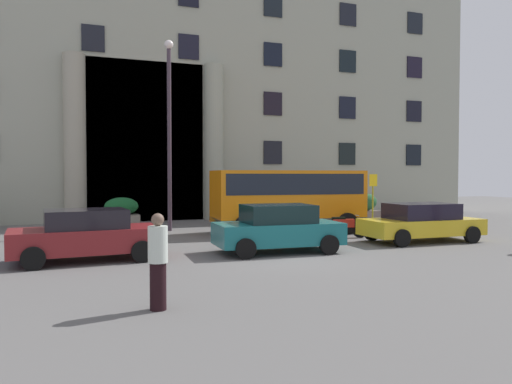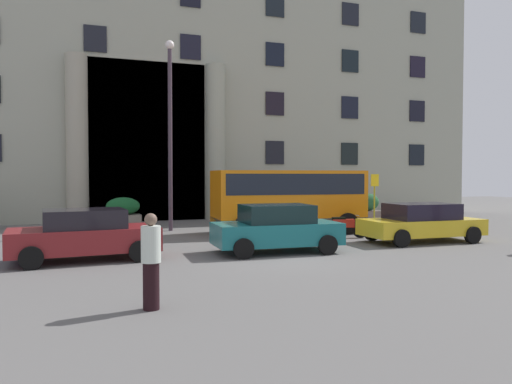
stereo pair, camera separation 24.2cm
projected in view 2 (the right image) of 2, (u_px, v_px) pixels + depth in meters
name	position (u px, v px, depth m)	size (l,w,h in m)	color
ground_plane	(278.00, 258.00, 15.08)	(80.00, 64.00, 0.12)	#5F5D5C
office_building_facade	(176.00, 78.00, 31.26)	(37.36, 9.80, 17.30)	#9B9D8B
orange_minibus	(288.00, 195.00, 21.09)	(6.48, 3.10, 2.67)	orange
bus_stop_sign	(374.00, 194.00, 24.27)	(0.44, 0.08, 2.53)	#9B9B1F
hedge_planter_east	(123.00, 212.00, 23.65)	(1.65, 0.92, 1.41)	gray
hedge_planter_far_east	(368.00, 207.00, 27.81)	(1.43, 0.98, 1.45)	#6E5F59
hedge_planter_entrance_left	(245.00, 207.00, 25.42)	(1.97, 0.95, 1.69)	slate
parked_sedan_far	(421.00, 222.00, 18.12)	(4.46, 2.11, 1.43)	gold
parked_sedan_second	(276.00, 228.00, 15.68)	(4.05, 2.14, 1.53)	#18656A
parked_estate_mid	(85.00, 234.00, 14.20)	(4.26, 2.34, 1.48)	maroon
motorcycle_near_kerb	(342.00, 226.00, 19.34)	(1.91, 0.76, 0.89)	black
pedestrian_child_trailing	(151.00, 261.00, 8.98)	(0.36, 0.36, 1.77)	black
lamppost_plaza_centre	(170.00, 122.00, 21.75)	(0.40, 0.40, 8.41)	#3E303D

